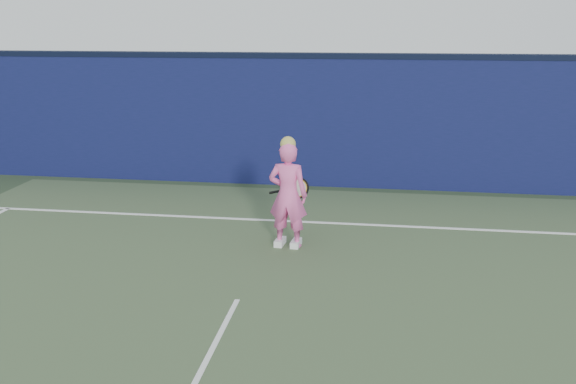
# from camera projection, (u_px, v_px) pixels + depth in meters

# --- Properties ---
(ground) EXTENTS (80.00, 80.00, 0.00)m
(ground) POSITION_uv_depth(u_px,v_px,m) (216.00, 343.00, 6.23)
(ground) COLOR #2C3F27
(ground) RESTS_ON ground
(backstop_wall) EXTENTS (24.00, 0.40, 2.50)m
(backstop_wall) POSITION_uv_depth(u_px,v_px,m) (297.00, 122.00, 12.09)
(backstop_wall) COLOR #0D143C
(backstop_wall) RESTS_ON ground
(wall_cap) EXTENTS (24.00, 0.42, 0.10)m
(wall_cap) POSITION_uv_depth(u_px,v_px,m) (297.00, 55.00, 11.74)
(wall_cap) COLOR black
(wall_cap) RESTS_ON backstop_wall
(player) EXTENTS (0.60, 0.43, 1.63)m
(player) POSITION_uv_depth(u_px,v_px,m) (288.00, 195.00, 8.73)
(player) COLOR pink
(player) RESTS_ON ground
(racket) EXTENTS (0.63, 0.17, 0.34)m
(racket) POSITION_uv_depth(u_px,v_px,m) (296.00, 188.00, 9.12)
(racket) COLOR black
(racket) RESTS_ON ground
(court_lines) EXTENTS (11.00, 12.04, 0.01)m
(court_lines) POSITION_uv_depth(u_px,v_px,m) (207.00, 359.00, 5.91)
(court_lines) COLOR white
(court_lines) RESTS_ON court_surface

